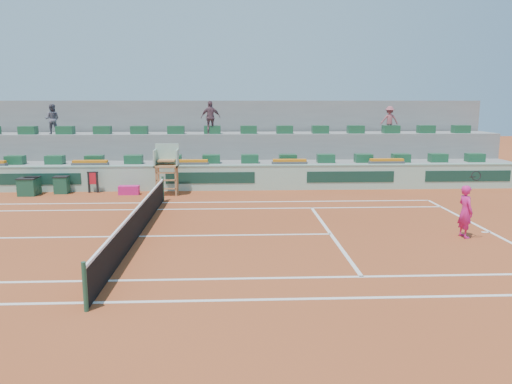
% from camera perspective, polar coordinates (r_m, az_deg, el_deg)
% --- Properties ---
extents(ground, '(90.00, 90.00, 0.00)m').
position_cam_1_polar(ground, '(16.97, -13.28, -4.97)').
color(ground, brown).
rests_on(ground, ground).
extents(seating_tier_lower, '(36.00, 4.00, 1.20)m').
position_cam_1_polar(seating_tier_lower, '(27.23, -9.23, 2.23)').
color(seating_tier_lower, gray).
rests_on(seating_tier_lower, ground).
extents(seating_tier_upper, '(36.00, 2.40, 2.60)m').
position_cam_1_polar(seating_tier_upper, '(28.72, -8.91, 4.07)').
color(seating_tier_upper, gray).
rests_on(seating_tier_upper, ground).
extents(stadium_back_wall, '(36.00, 0.40, 4.40)m').
position_cam_1_polar(stadium_back_wall, '(30.22, -8.63, 6.11)').
color(stadium_back_wall, gray).
rests_on(stadium_back_wall, ground).
extents(player_bag, '(0.95, 0.42, 0.42)m').
position_cam_1_polar(player_bag, '(24.49, -14.31, 0.21)').
color(player_bag, '#D61B77').
rests_on(player_bag, ground).
extents(spectator_left, '(0.81, 0.65, 1.63)m').
position_cam_1_polar(spectator_left, '(29.57, -22.26, 7.72)').
color(spectator_left, '#52525F').
rests_on(spectator_left, seating_tier_upper).
extents(spectator_mid, '(1.12, 0.62, 1.81)m').
position_cam_1_polar(spectator_mid, '(27.61, -5.21, 8.49)').
color(spectator_mid, brown).
rests_on(spectator_mid, seating_tier_upper).
extents(spectator_right, '(0.99, 0.59, 1.50)m').
position_cam_1_polar(spectator_right, '(29.16, 15.00, 7.98)').
color(spectator_right, '#9C4E57').
rests_on(spectator_right, seating_tier_upper).
extents(court_lines, '(23.89, 11.09, 0.01)m').
position_cam_1_polar(court_lines, '(16.97, -13.28, -4.95)').
color(court_lines, white).
rests_on(court_lines, ground).
extents(tennis_net, '(0.10, 11.97, 1.10)m').
position_cam_1_polar(tennis_net, '(16.84, -13.36, -3.24)').
color(tennis_net, black).
rests_on(tennis_net, ground).
extents(advertising_hoarding, '(36.00, 0.34, 1.26)m').
position_cam_1_polar(advertising_hoarding, '(25.06, -9.75, 1.59)').
color(advertising_hoarding, '#9CC4AF').
rests_on(advertising_hoarding, ground).
extents(umpire_chair, '(1.10, 0.90, 2.40)m').
position_cam_1_polar(umpire_chair, '(23.95, -10.17, 3.37)').
color(umpire_chair, '#A06A3C').
rests_on(umpire_chair, ground).
extents(seat_row_lower, '(32.90, 0.60, 0.44)m').
position_cam_1_polar(seat_row_lower, '(26.24, -9.51, 3.73)').
color(seat_row_lower, '#1A502F').
rests_on(seat_row_lower, seating_tier_lower).
extents(seat_row_upper, '(32.90, 0.60, 0.44)m').
position_cam_1_polar(seat_row_upper, '(28.00, -9.13, 7.03)').
color(seat_row_upper, '#1A502F').
rests_on(seat_row_upper, seating_tier_upper).
extents(flower_planters, '(26.80, 0.36, 0.28)m').
position_cam_1_polar(flower_planters, '(25.69, -13.04, 3.26)').
color(flower_planters, '#505050').
rests_on(flower_planters, seating_tier_lower).
extents(drink_cooler_a, '(0.66, 0.57, 0.84)m').
position_cam_1_polar(drink_cooler_a, '(25.73, -21.32, 0.77)').
color(drink_cooler_a, '#174530').
rests_on(drink_cooler_a, ground).
extents(drink_cooler_b, '(0.65, 0.56, 0.84)m').
position_cam_1_polar(drink_cooler_b, '(26.07, -24.15, 0.69)').
color(drink_cooler_b, '#174530').
rests_on(drink_cooler_b, ground).
extents(drink_cooler_c, '(0.84, 0.72, 0.84)m').
position_cam_1_polar(drink_cooler_c, '(25.79, -24.62, 0.56)').
color(drink_cooler_c, '#174530').
rests_on(drink_cooler_c, ground).
extents(towel_rack, '(0.53, 0.09, 1.03)m').
position_cam_1_polar(towel_rack, '(25.39, -18.14, 1.27)').
color(towel_rack, black).
rests_on(towel_rack, ground).
extents(tennis_player, '(0.50, 0.90, 2.28)m').
position_cam_1_polar(tennis_player, '(17.60, 22.82, -2.04)').
color(tennis_player, '#D61B77').
rests_on(tennis_player, ground).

